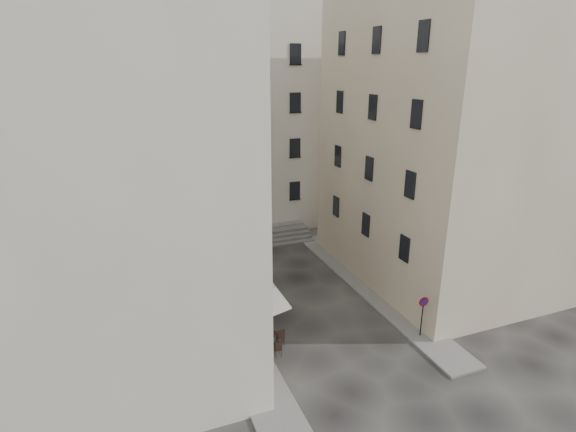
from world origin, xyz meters
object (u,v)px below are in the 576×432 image
no_parking_sign (423,309)px  bistro_table_b (272,338)px  bistro_table_a (269,350)px  pedestrian (250,292)px

no_parking_sign → bistro_table_b: size_ratio=1.91×
no_parking_sign → bistro_table_a: 7.93m
bistro_table_b → pedestrian: bearing=87.6°
bistro_table_a → pedestrian: bearing=83.4°
no_parking_sign → pedestrian: bearing=145.0°
bistro_table_a → pedestrian: 5.20m
bistro_table_a → bistro_table_b: (0.42, 0.87, 0.03)m
bistro_table_b → pedestrian: 4.30m
no_parking_sign → bistro_table_b: (-7.32, 2.07, -1.21)m
no_parking_sign → pedestrian: (-7.14, 6.35, -0.82)m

